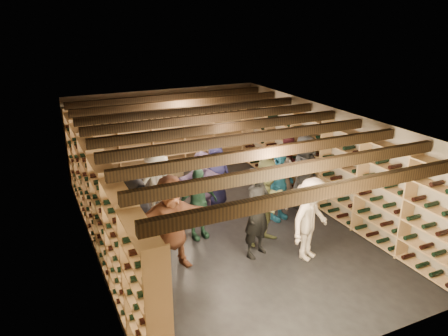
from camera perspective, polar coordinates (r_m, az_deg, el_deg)
ground at (r=9.62m, az=0.09°, el=-7.84°), size 8.00×8.00×0.00m
walls at (r=9.12m, az=0.10°, el=-1.16°), size 5.52×8.02×2.40m
ceiling at (r=8.75m, az=0.10°, el=6.19°), size 5.50×8.00×0.01m
ceiling_joists at (r=8.79m, az=0.10°, el=5.30°), size 5.40×7.12×0.18m
wine_rack_left at (r=8.48m, az=-15.87°, el=-4.57°), size 0.32×7.50×2.15m
wine_rack_right at (r=10.45m, az=12.96°, el=0.40°), size 0.32×7.50×2.15m
wine_rack_back at (r=12.55m, az=-7.38°, el=4.06°), size 4.70×0.30×2.15m
crate_stack_left at (r=11.76m, az=-2.44°, el=-1.12°), size 0.56×0.42×0.51m
crate_stack_right at (r=11.19m, az=-6.75°, el=-1.89°), size 0.51×0.35×0.68m
crate_loose at (r=11.25m, az=-3.28°, el=-3.08°), size 0.53×0.38×0.17m
person_0 at (r=8.51m, az=-11.42°, el=-6.24°), size 0.90×0.74×1.57m
person_1 at (r=8.28m, az=4.42°, el=-5.87°), size 0.76×0.64×1.78m
person_2 at (r=8.74m, az=5.72°, el=-4.38°), size 0.99×0.84×1.79m
person_3 at (r=8.33m, az=11.28°, el=-6.61°), size 1.21×0.97×1.63m
person_4 at (r=9.76m, az=7.09°, el=-2.35°), size 1.01×0.62×1.61m
person_5 at (r=7.92m, az=-6.89°, el=-7.10°), size 1.69×0.60×1.80m
person_6 at (r=10.39m, az=-1.09°, el=-1.06°), size 0.82×0.61×1.51m
person_7 at (r=10.26m, az=7.58°, el=-1.24°), size 0.65×0.50×1.60m
person_8 at (r=10.99m, az=8.46°, el=0.20°), size 0.85×0.70×1.61m
person_9 at (r=10.06m, az=-8.71°, el=-2.00°), size 1.07×0.73×1.52m
person_10 at (r=8.95m, az=-3.46°, el=-4.67°), size 0.93×0.47×1.52m
person_11 at (r=9.97m, az=-2.87°, el=-2.01°), size 1.47×0.80×1.51m
person_12 at (r=10.46m, az=10.41°, el=-0.47°), size 1.02×0.87×1.78m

